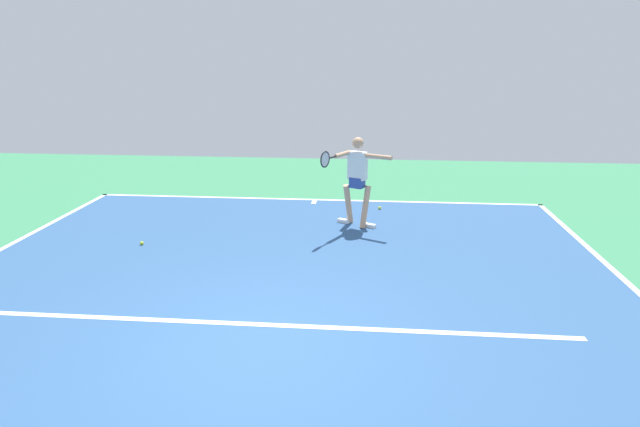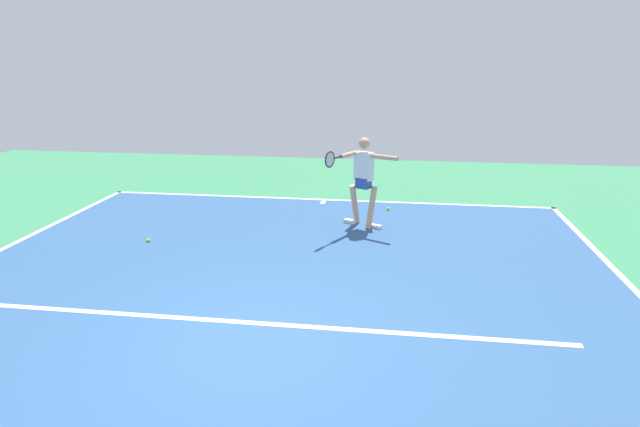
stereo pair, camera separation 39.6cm
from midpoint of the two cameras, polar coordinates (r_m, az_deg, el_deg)
ground_plane at (r=6.33m, az=-5.78°, el=-13.66°), size 23.01×23.01×0.00m
court_surface at (r=6.33m, az=-5.78°, el=-13.64°), size 10.00×13.02×0.00m
court_line_baseline_near at (r=12.27m, az=1.39°, el=1.47°), size 10.00×0.10×0.01m
court_line_service at (r=6.78m, az=-4.71°, el=-11.45°), size 7.50×0.10×0.01m
court_line_centre_mark at (r=12.07m, az=1.28°, el=1.22°), size 0.10×0.30×0.01m
tennis_player at (r=10.17m, az=5.65°, el=3.89°), size 1.26×1.08×1.71m
tennis_ball_by_baseline at (r=9.91m, az=-16.53°, el=-2.71°), size 0.07×0.07×0.07m
tennis_ball_by_sideline at (r=11.54m, az=8.15°, el=0.49°), size 0.07×0.07×0.07m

